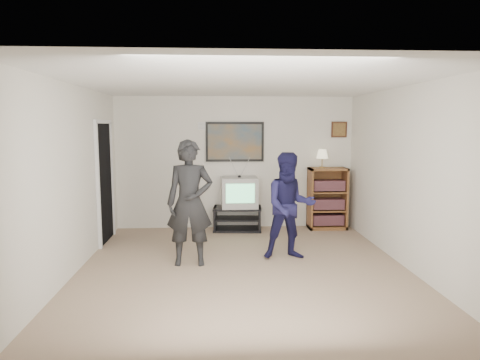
{
  "coord_description": "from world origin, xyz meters",
  "views": [
    {
      "loc": [
        -0.38,
        -5.62,
        1.96
      ],
      "look_at": [
        -0.01,
        0.68,
        1.15
      ],
      "focal_mm": 32.0,
      "sensor_mm": 36.0,
      "label": 1
    }
  ],
  "objects": [
    {
      "name": "bookshelf",
      "position": [
        1.75,
        2.28,
        0.58
      ],
      "size": [
        0.71,
        0.4,
        1.16
      ],
      "primitive_type": null,
      "color": "brown",
      "rests_on": "room_shell"
    },
    {
      "name": "room_shell",
      "position": [
        0.0,
        0.35,
        1.25
      ],
      "size": [
        4.51,
        5.0,
        2.51
      ],
      "color": "#735F49",
      "rests_on": "ground"
    },
    {
      "name": "crt_television",
      "position": [
        0.07,
        2.23,
        0.72
      ],
      "size": [
        0.67,
        0.57,
        0.56
      ],
      "primitive_type": null,
      "rotation": [
        0.0,
        0.0,
        0.01
      ],
      "color": "#A7A7A2",
      "rests_on": "media_stand"
    },
    {
      "name": "media_stand",
      "position": [
        0.03,
        2.23,
        0.22
      ],
      "size": [
        0.93,
        0.56,
        0.44
      ],
      "rotation": [
        0.0,
        0.0,
        -0.08
      ],
      "color": "black",
      "rests_on": "room_shell"
    },
    {
      "name": "table_lamp",
      "position": [
        1.64,
        2.31,
        1.34
      ],
      "size": [
        0.22,
        0.22,
        0.35
      ],
      "primitive_type": null,
      "color": "#FAEFBD",
      "rests_on": "bookshelf"
    },
    {
      "name": "person_short",
      "position": [
        0.71,
        0.48,
        0.79
      ],
      "size": [
        0.79,
        0.62,
        1.57
      ],
      "primitive_type": "imported",
      "rotation": [
        0.0,
        0.0,
        0.03
      ],
      "color": "#17163C",
      "rests_on": "room_shell"
    },
    {
      "name": "controller_right",
      "position": [
        0.74,
        0.74,
        1.08
      ],
      "size": [
        0.05,
        0.12,
        0.03
      ],
      "primitive_type": "cube",
      "rotation": [
        0.0,
        0.0,
        0.11
      ],
      "color": "white",
      "rests_on": "person_short"
    },
    {
      "name": "person_tall",
      "position": [
        -0.74,
        0.29,
        0.88
      ],
      "size": [
        0.65,
        0.43,
        1.77
      ],
      "primitive_type": "imported",
      "rotation": [
        0.0,
        0.0,
        0.01
      ],
      "color": "black",
      "rests_on": "room_shell"
    },
    {
      "name": "controller_left",
      "position": [
        -0.73,
        0.55,
        1.17
      ],
      "size": [
        0.07,
        0.12,
        0.03
      ],
      "primitive_type": "cube",
      "rotation": [
        0.0,
        0.0,
        0.34
      ],
      "color": "white",
      "rests_on": "person_tall"
    },
    {
      "name": "small_picture",
      "position": [
        2.0,
        2.48,
        1.88
      ],
      "size": [
        0.3,
        0.03,
        0.3
      ],
      "primitive_type": "cube",
      "color": "#3D1C13",
      "rests_on": "room_shell"
    },
    {
      "name": "doorway",
      "position": [
        -2.23,
        1.6,
        1.0
      ],
      "size": [
        0.03,
        0.85,
        2.0
      ],
      "primitive_type": "cube",
      "color": "black",
      "rests_on": "room_shell"
    },
    {
      "name": "poster",
      "position": [
        0.0,
        2.48,
        1.65
      ],
      "size": [
        1.1,
        0.03,
        0.75
      ],
      "primitive_type": "cube",
      "color": "black",
      "rests_on": "room_shell"
    },
    {
      "name": "air_vent",
      "position": [
        -0.55,
        2.48,
        1.95
      ],
      "size": [
        0.28,
        0.02,
        0.14
      ],
      "primitive_type": "cube",
      "color": "white",
      "rests_on": "room_shell"
    }
  ]
}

